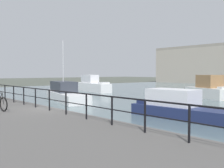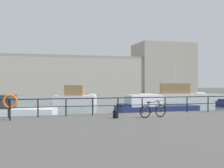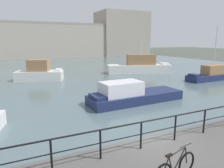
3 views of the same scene
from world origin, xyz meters
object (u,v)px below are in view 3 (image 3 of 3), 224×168
Objects in this scene: harbor_building at (59,39)px; moored_harbor_tender at (131,95)px; parked_bicycle at (175,168)px; moored_cabin_cruiser at (211,74)px; moored_blue_motorboat at (140,66)px; moored_green_narrowboat at (40,73)px.

harbor_building is 52.96m from moored_harbor_tender.
parked_bicycle reaches higher than moored_harbor_tender.
moored_cabin_cruiser is at bearing 28.10° from parked_bicycle.
moored_blue_motorboat is at bearing -127.51° from moored_harbor_tender.
harbor_building reaches higher than moored_blue_motorboat.
moored_harbor_tender is at bearing -106.82° from moored_blue_motorboat.
moored_harbor_tender is (-14.16, -4.29, -0.07)m from moored_cabin_cruiser.
moored_harbor_tender is at bearing -47.11° from moored_green_narrowboat.
harbor_building reaches higher than moored_harbor_tender.
parked_bicycle is (1.26, -23.36, 0.36)m from moored_green_narrowboat.
moored_cabin_cruiser reaches higher than moored_blue_motorboat.
harbor_building is 12.44× the size of moored_green_narrowboat.
harbor_building is at bearing 95.35° from moored_green_narrowboat.
moored_green_narrowboat is at bearing 83.46° from parked_bicycle.
moored_blue_motorboat reaches higher than parked_bicycle.
moored_green_narrowboat reaches higher than moored_harbor_tender.
moored_blue_motorboat is 1.48× the size of moored_cabin_cruiser.
moored_cabin_cruiser is 0.82× the size of moored_harbor_tender.
moored_blue_motorboat is at bearing -62.76° from moored_cabin_cruiser.
moored_blue_motorboat is at bearing 50.13° from parked_bicycle.
harbor_building is 63.36m from parked_bicycle.
harbor_building is 39.83m from moored_blue_motorboat.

